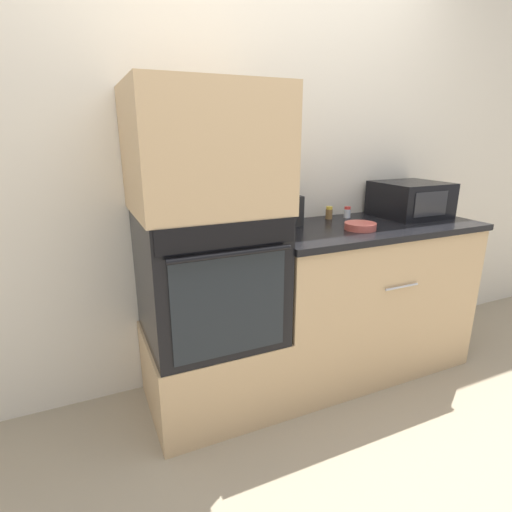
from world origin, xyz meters
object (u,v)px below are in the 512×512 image
wall_oven (209,275)px  knife_block (288,210)px  condiment_jar_far (288,226)px  microwave (410,199)px  bowl (360,226)px  condiment_jar_mid (277,221)px  condiment_jar_back (347,212)px  condiment_jar_near (329,213)px

wall_oven → knife_block: size_ratio=3.02×
wall_oven → condiment_jar_far: (0.42, -0.04, 0.22)m
microwave → bowl: bearing=-160.8°
condiment_jar_mid → condiment_jar_back: size_ratio=1.70×
condiment_jar_back → condiment_jar_mid: bearing=-164.7°
bowl → condiment_jar_mid: bearing=162.4°
condiment_jar_mid → condiment_jar_far: (0.02, -0.08, -0.01)m
microwave → condiment_jar_near: size_ratio=5.34×
wall_oven → condiment_jar_mid: (0.40, 0.04, 0.23)m
condiment_jar_back → knife_block: bearing=-177.5°
wall_oven → bowl: size_ratio=3.75×
wall_oven → microwave: 1.40m
wall_oven → knife_block: 0.62m
condiment_jar_mid → condiment_jar_back: 0.59m
condiment_jar_near → condiment_jar_far: condiment_jar_far is taller
knife_block → condiment_jar_far: 0.25m
condiment_jar_far → condiment_jar_back: condiment_jar_far is taller
condiment_jar_far → condiment_jar_back: 0.60m
microwave → condiment_jar_mid: 0.97m
knife_block → wall_oven: bearing=-161.6°
condiment_jar_far → wall_oven: bearing=174.8°
condiment_jar_mid → condiment_jar_back: condiment_jar_mid is taller
wall_oven → condiment_jar_back: 1.01m
knife_block → condiment_jar_back: 0.44m
microwave → condiment_jar_back: microwave is taller
knife_block → condiment_jar_far: size_ratio=2.33×
wall_oven → condiment_jar_near: wall_oven is taller
microwave → bowl: microwave is taller
bowl → condiment_jar_near: (0.01, 0.31, 0.02)m
wall_oven → condiment_jar_far: 0.48m
condiment_jar_near → microwave: bearing=-14.1°
bowl → condiment_jar_far: bearing=172.0°
bowl → condiment_jar_mid: condiment_jar_mid is taller
wall_oven → condiment_jar_near: bearing=14.3°
condiment_jar_near → condiment_jar_back: bearing=-8.1°
condiment_jar_mid → condiment_jar_near: bearing=21.3°
wall_oven → knife_block: (0.54, 0.18, 0.26)m
knife_block → bowl: 0.41m
knife_block → condiment_jar_mid: 0.20m
wall_oven → microwave: (1.37, 0.09, 0.28)m
knife_block → condiment_jar_near: (0.31, 0.04, -0.05)m
bowl → condiment_jar_far: (-0.42, 0.06, 0.03)m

